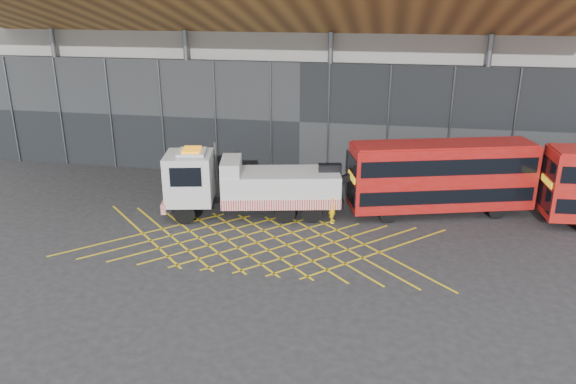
# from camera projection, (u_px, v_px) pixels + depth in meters

# --- Properties ---
(ground_plane) EXTENTS (120.00, 120.00, 0.00)m
(ground_plane) POSITION_uv_depth(u_px,v_px,m) (228.00, 240.00, 29.85)
(ground_plane) COLOR #242426
(road_markings) EXTENTS (19.96, 7.16, 0.01)m
(road_markings) POSITION_uv_depth(u_px,v_px,m) (257.00, 242.00, 29.58)
(road_markings) COLOR gold
(road_markings) RESTS_ON ground_plane
(construction_building) EXTENTS (55.00, 23.97, 18.00)m
(construction_building) POSITION_uv_depth(u_px,v_px,m) (314.00, 39.00, 43.50)
(construction_building) COLOR gray
(construction_building) RESTS_ON ground_plane
(recovery_truck) EXTENTS (11.98, 4.83, 4.16)m
(recovery_truck) POSITION_uv_depth(u_px,v_px,m) (246.00, 184.00, 32.54)
(recovery_truck) COLOR black
(recovery_truck) RESTS_ON ground_plane
(bus_towed) EXTENTS (10.88, 5.31, 4.33)m
(bus_towed) POSITION_uv_depth(u_px,v_px,m) (441.00, 175.00, 32.65)
(bus_towed) COLOR #9E0F0C
(bus_towed) RESTS_ON ground_plane
(worker) EXTENTS (0.48, 0.72, 1.97)m
(worker) POSITION_uv_depth(u_px,v_px,m) (333.00, 206.00, 31.86)
(worker) COLOR yellow
(worker) RESTS_ON ground_plane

